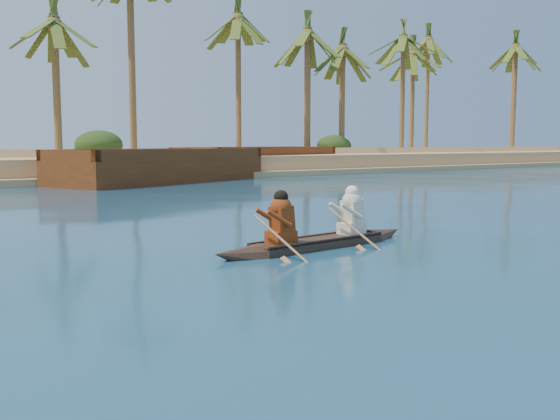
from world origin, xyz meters
TOP-DOWN VIEW (x-y plane):
  - ground at (0.00, 0.00)m, footprint 160.00×160.00m
  - palm_grove at (0.00, 35.00)m, footprint 110.00×14.00m
  - shrub_cluster at (0.00, 31.50)m, footprint 100.00×6.00m
  - canoe at (-2.06, 0.01)m, footprint 5.17×1.07m
  - barge_mid at (4.79, 22.00)m, footprint 13.53×8.56m
  - barge_right at (14.57, 26.96)m, footprint 13.85×8.03m

SIDE VIEW (x-z plane):
  - ground at x=0.00m, z-range 0.00..0.00m
  - canoe at x=-2.06m, z-range -0.43..0.98m
  - barge_mid at x=4.79m, z-range -0.32..1.82m
  - barge_right at x=14.57m, z-range -0.33..1.86m
  - shrub_cluster at x=0.00m, z-range 0.00..2.40m
  - palm_grove at x=0.00m, z-range 0.00..16.00m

